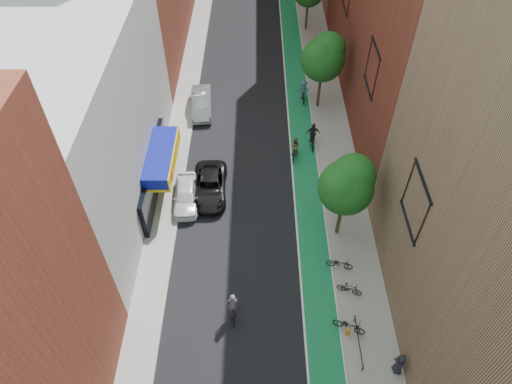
{
  "coord_description": "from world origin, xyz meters",
  "views": [
    {
      "loc": [
        0.3,
        -8.75,
        23.82
      ],
      "look_at": [
        0.27,
        12.35,
        1.5
      ],
      "focal_mm": 32.0,
      "sensor_mm": 36.0,
      "label": 1
    }
  ],
  "objects_px": {
    "cyclist_lead": "(233,309)",
    "fire_hydrant": "(348,331)",
    "cyclist_lane_far": "(303,92)",
    "cyclist_lane_near": "(294,150)",
    "parked_car_black": "(210,186)",
    "pedestrian": "(399,364)",
    "parked_car_white": "(186,195)",
    "parked_car_silver": "(201,103)",
    "cyclist_lane_mid": "(313,138)"
  },
  "relations": [
    {
      "from": "cyclist_lane_mid",
      "to": "cyclist_lane_far",
      "type": "height_order",
      "value": "cyclist_lane_mid"
    },
    {
      "from": "cyclist_lane_near",
      "to": "cyclist_lane_mid",
      "type": "height_order",
      "value": "cyclist_lane_mid"
    },
    {
      "from": "cyclist_lead",
      "to": "cyclist_lane_mid",
      "type": "bearing_deg",
      "value": -113.79
    },
    {
      "from": "parked_car_white",
      "to": "cyclist_lane_mid",
      "type": "height_order",
      "value": "cyclist_lane_mid"
    },
    {
      "from": "fire_hydrant",
      "to": "cyclist_lane_far",
      "type": "bearing_deg",
      "value": 92.35
    },
    {
      "from": "cyclist_lead",
      "to": "cyclist_lane_mid",
      "type": "xyz_separation_m",
      "value": [
        5.69,
        14.85,
        0.02
      ]
    },
    {
      "from": "cyclist_lead",
      "to": "fire_hydrant",
      "type": "relative_size",
      "value": 3.18
    },
    {
      "from": "cyclist_lead",
      "to": "fire_hydrant",
      "type": "bearing_deg",
      "value": 166.83
    },
    {
      "from": "parked_car_black",
      "to": "cyclist_lead",
      "type": "height_order",
      "value": "cyclist_lead"
    },
    {
      "from": "parked_car_white",
      "to": "fire_hydrant",
      "type": "relative_size",
      "value": 5.98
    },
    {
      "from": "cyclist_lane_near",
      "to": "cyclist_lane_mid",
      "type": "xyz_separation_m",
      "value": [
        1.5,
        1.35,
        0.03
      ]
    },
    {
      "from": "parked_car_silver",
      "to": "cyclist_lane_mid",
      "type": "relative_size",
      "value": 2.17
    },
    {
      "from": "parked_car_silver",
      "to": "fire_hydrant",
      "type": "relative_size",
      "value": 6.79
    },
    {
      "from": "parked_car_silver",
      "to": "pedestrian",
      "type": "bearing_deg",
      "value": -67.06
    },
    {
      "from": "cyclist_lane_far",
      "to": "cyclist_lane_near",
      "type": "bearing_deg",
      "value": 78.19
    },
    {
      "from": "cyclist_lane_mid",
      "to": "fire_hydrant",
      "type": "xyz_separation_m",
      "value": [
        0.6,
        -16.0,
        -0.3
      ]
    },
    {
      "from": "parked_car_silver",
      "to": "fire_hydrant",
      "type": "distance_m",
      "value": 22.87
    },
    {
      "from": "cyclist_lane_mid",
      "to": "fire_hydrant",
      "type": "height_order",
      "value": "cyclist_lane_mid"
    },
    {
      "from": "parked_car_black",
      "to": "cyclist_lane_mid",
      "type": "xyz_separation_m",
      "value": [
        7.7,
        5.13,
        0.12
      ]
    },
    {
      "from": "cyclist_lane_near",
      "to": "fire_hydrant",
      "type": "distance_m",
      "value": 14.8
    },
    {
      "from": "cyclist_lead",
      "to": "pedestrian",
      "type": "relative_size",
      "value": 1.41
    },
    {
      "from": "cyclist_lane_far",
      "to": "cyclist_lead",
      "type": "bearing_deg",
      "value": 72.82
    },
    {
      "from": "cyclist_lane_near",
      "to": "cyclist_lane_far",
      "type": "height_order",
      "value": "cyclist_lane_far"
    },
    {
      "from": "cyclist_lead",
      "to": "cyclist_lane_far",
      "type": "relative_size",
      "value": 1.12
    },
    {
      "from": "parked_car_white",
      "to": "cyclist_lane_mid",
      "type": "relative_size",
      "value": 1.91
    },
    {
      "from": "parked_car_white",
      "to": "cyclist_lane_mid",
      "type": "xyz_separation_m",
      "value": [
        9.3,
        6.01,
        0.11
      ]
    },
    {
      "from": "parked_car_black",
      "to": "cyclist_lane_near",
      "type": "relative_size",
      "value": 2.59
    },
    {
      "from": "cyclist_lead",
      "to": "cyclist_lane_far",
      "type": "distance_m",
      "value": 21.69
    },
    {
      "from": "cyclist_lead",
      "to": "cyclist_lane_mid",
      "type": "height_order",
      "value": "cyclist_lead"
    },
    {
      "from": "parked_car_white",
      "to": "parked_car_black",
      "type": "bearing_deg",
      "value": 24.66
    },
    {
      "from": "cyclist_lane_far",
      "to": "pedestrian",
      "type": "relative_size",
      "value": 1.25
    },
    {
      "from": "parked_car_black",
      "to": "pedestrian",
      "type": "relative_size",
      "value": 3.18
    },
    {
      "from": "cyclist_lane_mid",
      "to": "pedestrian",
      "type": "xyz_separation_m",
      "value": [
        2.9,
        -17.97,
        0.12
      ]
    },
    {
      "from": "cyclist_lane_far",
      "to": "pedestrian",
      "type": "xyz_separation_m",
      "value": [
        3.21,
        -24.14,
        0.08
      ]
    },
    {
      "from": "parked_car_white",
      "to": "fire_hydrant",
      "type": "height_order",
      "value": "parked_car_white"
    },
    {
      "from": "parked_car_silver",
      "to": "cyclist_lead",
      "type": "bearing_deg",
      "value": -85.05
    },
    {
      "from": "parked_car_silver",
      "to": "cyclist_lane_far",
      "type": "bearing_deg",
      "value": 4.43
    },
    {
      "from": "cyclist_lane_near",
      "to": "cyclist_lead",
      "type": "bearing_deg",
      "value": 82.16
    },
    {
      "from": "cyclist_lead",
      "to": "parked_car_black",
      "type": "bearing_deg",
      "value": -81.13
    },
    {
      "from": "parked_car_black",
      "to": "pedestrian",
      "type": "distance_m",
      "value": 16.65
    },
    {
      "from": "parked_car_white",
      "to": "pedestrian",
      "type": "relative_size",
      "value": 2.64
    },
    {
      "from": "parked_car_black",
      "to": "parked_car_white",
      "type": "bearing_deg",
      "value": -152.66
    },
    {
      "from": "parked_car_black",
      "to": "cyclist_lane_far",
      "type": "distance_m",
      "value": 13.5
    },
    {
      "from": "cyclist_lead",
      "to": "pedestrian",
      "type": "distance_m",
      "value": 9.15
    },
    {
      "from": "parked_car_black",
      "to": "cyclist_lane_mid",
      "type": "height_order",
      "value": "cyclist_lane_mid"
    },
    {
      "from": "parked_car_black",
      "to": "cyclist_lane_far",
      "type": "bearing_deg",
      "value": 55.48
    },
    {
      "from": "parked_car_white",
      "to": "parked_car_silver",
      "type": "bearing_deg",
      "value": 84.96
    },
    {
      "from": "pedestrian",
      "to": "parked_car_silver",
      "type": "bearing_deg",
      "value": -155.49
    },
    {
      "from": "parked_car_black",
      "to": "cyclist_lane_near",
      "type": "bearing_deg",
      "value": 30.07
    },
    {
      "from": "pedestrian",
      "to": "fire_hydrant",
      "type": "bearing_deg",
      "value": -134.03
    }
  ]
}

